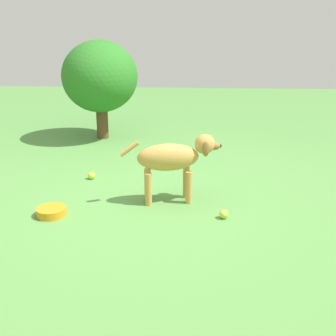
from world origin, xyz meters
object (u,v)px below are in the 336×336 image
tennis_ball_0 (224,214)px  tennis_ball_1 (91,176)px  dog (174,158)px  water_bowl (52,212)px

tennis_ball_0 → tennis_ball_1: bearing=-123.1°
dog → water_bowl: dog is taller
dog → water_bowl: (0.34, -0.89, -0.33)m
dog → water_bowl: 1.01m
tennis_ball_0 → dog: bearing=-128.5°
tennis_ball_1 → water_bowl: 0.81m
tennis_ball_1 → water_bowl: tennis_ball_1 is taller
tennis_ball_0 → water_bowl: tennis_ball_0 is taller
tennis_ball_1 → water_bowl: (0.80, -0.10, -0.00)m
dog → tennis_ball_0: size_ratio=11.97×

